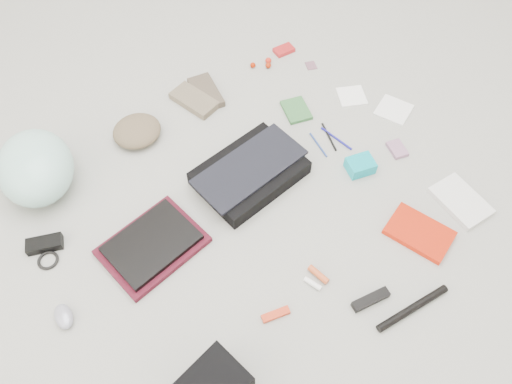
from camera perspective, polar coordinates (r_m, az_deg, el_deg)
ground_plane at (r=1.85m, az=-0.00°, el=-0.87°), size 4.00×4.00×0.00m
messenger_bag at (r=1.88m, az=-0.72°, el=2.19°), size 0.40×0.30×0.06m
bag_flap at (r=1.85m, az=-0.73°, el=2.88°), size 0.44×0.22×0.01m
laptop_sleeve at (r=1.77m, az=-11.72°, el=-6.07°), size 0.36×0.29×0.02m
laptop at (r=1.75m, az=-11.84°, el=-5.74°), size 0.31×0.24×0.02m
bike_helmet at (r=1.98m, az=-23.90°, el=2.58°), size 0.35×0.40×0.20m
beanie at (r=2.06m, az=-13.46°, el=6.81°), size 0.20×0.19×0.07m
mitten_left at (r=2.17m, az=-7.07°, el=10.36°), size 0.15×0.22×0.03m
mitten_right at (r=2.20m, az=-5.75°, el=11.28°), size 0.14×0.21×0.03m
power_brick at (r=1.88m, az=-23.01°, el=-5.50°), size 0.13×0.10×0.03m
cable_coil at (r=1.86m, az=-22.68°, el=-7.22°), size 0.08×0.08×0.01m
mouse at (r=1.74m, az=-21.12°, el=-13.13°), size 0.07×0.10×0.03m
multitool at (r=1.64m, az=2.26°, el=-13.81°), size 0.10×0.05×0.01m
toiletry_tube_white at (r=1.69m, az=6.49°, el=-10.36°), size 0.04×0.07×0.02m
toiletry_tube_orange at (r=1.70m, az=7.14°, el=-9.33°), size 0.03×0.08×0.02m
u_lock at (r=1.69m, az=12.96°, el=-11.89°), size 0.13×0.06×0.03m
bike_pump at (r=1.72m, az=17.47°, el=-12.55°), size 0.28×0.06×0.03m
book_red at (r=1.85m, az=18.16°, el=-4.44°), size 0.20×0.25×0.02m
book_white at (r=1.98m, az=22.35°, el=-0.96°), size 0.16×0.22×0.02m
notepad at (r=2.13m, az=4.61°, el=9.31°), size 0.13×0.16×0.02m
pen_blue at (r=2.02m, az=7.13°, el=5.38°), size 0.03×0.13×0.01m
pen_black at (r=2.05m, az=8.34°, el=6.27°), size 0.06×0.14×0.01m
pen_navy at (r=2.05m, az=9.16°, el=6.07°), size 0.03×0.16×0.01m
accordion_wallet at (r=1.95m, az=11.83°, el=2.98°), size 0.12×0.11×0.05m
card_deck at (r=2.06m, az=15.83°, el=4.75°), size 0.08×0.10×0.02m
napkin_top at (r=2.22m, az=10.88°, el=10.72°), size 0.15×0.15×0.01m
napkin_bottom at (r=2.21m, az=15.46°, el=9.04°), size 0.17×0.17×0.01m
lollipop_a at (r=2.31m, az=-0.36°, el=14.30°), size 0.03×0.03×0.02m
lollipop_b at (r=2.31m, az=1.41°, el=14.26°), size 0.03×0.03×0.03m
lollipop_c at (r=2.34m, az=1.42°, el=14.79°), size 0.04×0.04×0.03m
altoids_tin at (r=2.40m, az=3.21°, el=15.90°), size 0.10×0.07×0.02m
stamp_sheet at (r=2.34m, az=6.31°, el=14.17°), size 0.06×0.07×0.00m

